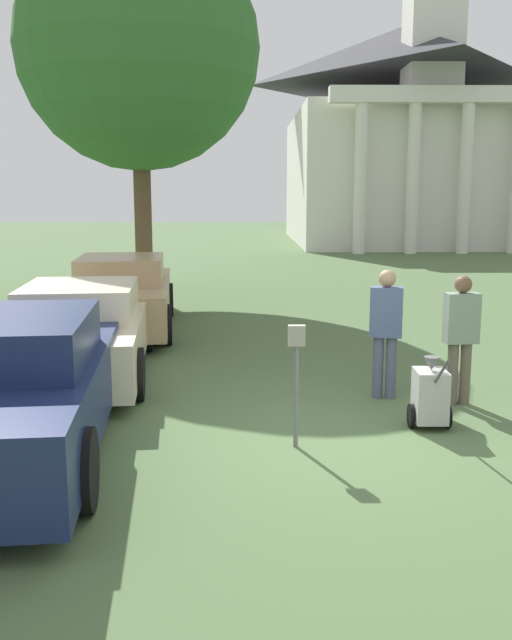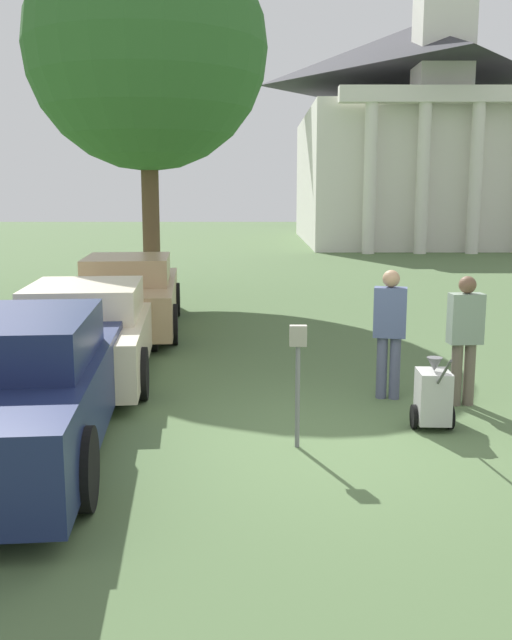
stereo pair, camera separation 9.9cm
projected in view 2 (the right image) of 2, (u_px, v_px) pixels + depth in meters
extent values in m
plane|color=#4C663D|center=(314.00, 442.00, 7.82)|extent=(120.00, 120.00, 0.00)
cube|color=#19234C|center=(14.00, 394.00, 7.49)|extent=(2.30, 5.24, 0.80)
cube|color=#19234C|center=(5.00, 339.00, 7.18)|extent=(1.81, 2.28, 0.48)
cylinder|color=black|center=(116.00, 376.00, 9.16)|extent=(0.25, 0.75, 0.74)
cylinder|color=black|center=(80.00, 469.00, 6.07)|extent=(0.25, 0.75, 0.74)
cube|color=beige|center=(85.00, 338.00, 10.66)|extent=(2.20, 4.86, 0.72)
cube|color=beige|center=(81.00, 300.00, 10.37)|extent=(1.74, 2.12, 0.47)
cylinder|color=black|center=(45.00, 333.00, 12.05)|extent=(0.24, 0.72, 0.70)
cylinder|color=black|center=(149.00, 331.00, 12.21)|extent=(0.24, 0.72, 0.70)
cylinder|color=black|center=(1.00, 377.00, 9.18)|extent=(0.24, 0.72, 0.70)
cylinder|color=black|center=(137.00, 374.00, 9.34)|extent=(0.24, 0.72, 0.70)
cube|color=tan|center=(126.00, 300.00, 14.13)|extent=(2.24, 5.05, 0.77)
cube|color=tan|center=(124.00, 269.00, 13.82)|extent=(1.77, 2.20, 0.50)
cylinder|color=black|center=(91.00, 301.00, 15.57)|extent=(0.25, 0.75, 0.74)
cylinder|color=black|center=(172.00, 299.00, 15.74)|extent=(0.25, 0.75, 0.74)
cylinder|color=black|center=(69.00, 326.00, 12.60)|extent=(0.25, 0.75, 0.74)
cylinder|color=black|center=(169.00, 324.00, 12.76)|extent=(0.25, 0.75, 0.74)
cylinder|color=slate|center=(294.00, 397.00, 7.57)|extent=(0.05, 0.05, 1.11)
cube|color=gray|center=(295.00, 336.00, 7.45)|extent=(0.18, 0.09, 0.22)
cylinder|color=#515670|center=(391.00, 368.00, 9.39)|extent=(0.14, 0.14, 0.83)
cylinder|color=#515670|center=(378.00, 367.00, 9.42)|extent=(0.14, 0.14, 0.83)
cube|color=#4C597F|center=(387.00, 312.00, 9.27)|extent=(0.46, 0.30, 0.66)
sphere|color=tan|center=(388.00, 279.00, 9.20)|extent=(0.22, 0.22, 0.22)
cylinder|color=#665B4C|center=(466.00, 374.00, 9.12)|extent=(0.14, 0.14, 0.81)
cylinder|color=#665B4C|center=(453.00, 374.00, 9.11)|extent=(0.14, 0.14, 0.81)
cube|color=gray|center=(462.00, 318.00, 8.99)|extent=(0.44, 0.26, 0.64)
sphere|color=brown|center=(464.00, 285.00, 8.91)|extent=(0.22, 0.22, 0.22)
cube|color=#B2B2AD|center=(430.00, 396.00, 8.20)|extent=(0.37, 0.45, 0.60)
cone|color=#59595B|center=(431.00, 364.00, 8.13)|extent=(0.18, 0.18, 0.16)
cylinder|color=#4C4C4C|center=(440.00, 373.00, 7.66)|extent=(0.05, 0.59, 0.43)
cylinder|color=black|center=(410.00, 416.00, 8.25)|extent=(0.06, 0.28, 0.28)
cylinder|color=black|center=(447.00, 417.00, 8.23)|extent=(0.06, 0.28, 0.28)
cube|color=silver|center=(406.00, 179.00, 39.55)|extent=(11.62, 15.39, 6.88)
pyramid|color=#333338|center=(410.00, 56.00, 38.40)|extent=(11.86, 15.70, 3.10)
cylinder|color=silver|center=(366.00, 180.00, 31.40)|extent=(0.56, 0.56, 6.54)
cylinder|color=silver|center=(419.00, 180.00, 31.41)|extent=(0.56, 0.56, 6.54)
cylinder|color=silver|center=(472.00, 180.00, 31.42)|extent=(0.56, 0.56, 6.54)
cube|color=silver|center=(449.00, 94.00, 30.78)|extent=(9.88, 0.70, 0.70)
cylinder|color=brown|center=(148.00, 227.00, 18.22)|extent=(0.44, 0.44, 3.67)
sphere|color=#33662D|center=(143.00, 47.00, 17.45)|extent=(5.96, 5.96, 5.96)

